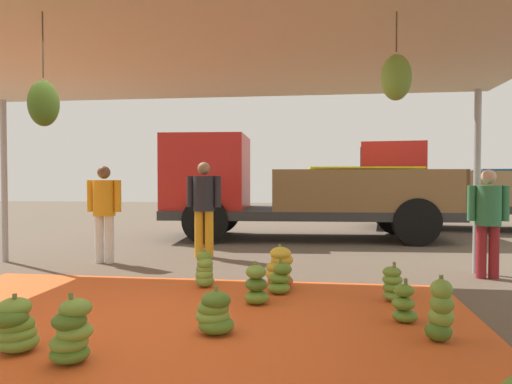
# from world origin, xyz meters

# --- Properties ---
(ground_plane) EXTENTS (40.00, 40.00, 0.00)m
(ground_plane) POSITION_xyz_m (0.00, 3.00, 0.00)
(ground_plane) COLOR brown
(tarp_orange) EXTENTS (6.20, 4.64, 0.01)m
(tarp_orange) POSITION_xyz_m (0.00, 0.00, 0.01)
(tarp_orange) COLOR #E05B23
(tarp_orange) RESTS_ON ground
(tent_canopy) EXTENTS (8.00, 7.00, 2.79)m
(tent_canopy) POSITION_xyz_m (0.00, -0.10, 2.70)
(tent_canopy) COLOR #9EA0A5
(tent_canopy) RESTS_ON ground
(banana_bunch_0) EXTENTS (0.33, 0.33, 0.58)m
(banana_bunch_0) POSITION_xyz_m (2.54, 0.04, 0.27)
(banana_bunch_0) COLOR #477523
(banana_bunch_0) RESTS_ON tarp_orange
(banana_bunch_2) EXTENTS (0.46, 0.46, 0.48)m
(banana_bunch_2) POSITION_xyz_m (-0.94, -0.68, 0.22)
(banana_bunch_2) COLOR #6B9E38
(banana_bunch_2) RESTS_ON tarp_orange
(banana_bunch_3) EXTENTS (0.36, 0.38, 0.42)m
(banana_bunch_3) POSITION_xyz_m (1.02, 1.61, 0.18)
(banana_bunch_3) COLOR #60932D
(banana_bunch_3) RESTS_ON tarp_orange
(banana_bunch_4) EXTENTS (0.41, 0.38, 0.54)m
(banana_bunch_4) POSITION_xyz_m (-0.36, -0.85, 0.24)
(banana_bunch_4) COLOR #518428
(banana_bunch_4) RESTS_ON tarp_orange
(banana_bunch_6) EXTENTS (0.32, 0.32, 0.43)m
(banana_bunch_6) POSITION_xyz_m (2.33, 0.58, 0.18)
(banana_bunch_6) COLOR #60932D
(banana_bunch_6) RESTS_ON tarp_orange
(banana_bunch_7) EXTENTS (0.46, 0.45, 0.42)m
(banana_bunch_7) POSITION_xyz_m (0.56, 0.01, 0.19)
(banana_bunch_7) COLOR #518428
(banana_bunch_7) RESTS_ON tarp_orange
(banana_bunch_8) EXTENTS (0.39, 0.39, 0.49)m
(banana_bunch_8) POSITION_xyz_m (0.80, 1.07, 0.21)
(banana_bunch_8) COLOR #60932D
(banana_bunch_8) RESTS_ON tarp_orange
(banana_bunch_9) EXTENTS (0.34, 0.34, 0.44)m
(banana_bunch_9) POSITION_xyz_m (2.34, 1.44, 0.19)
(banana_bunch_9) COLOR #6B9E38
(banana_bunch_9) RESTS_ON tarp_orange
(banana_bunch_10) EXTENTS (0.48, 0.47, 0.56)m
(banana_bunch_10) POSITION_xyz_m (0.99, 1.93, 0.26)
(banana_bunch_10) COLOR #996628
(banana_bunch_10) RESTS_ON tarp_orange
(banana_bunch_11) EXTENTS (0.31, 0.33, 0.50)m
(banana_bunch_11) POSITION_xyz_m (0.02, 1.84, 0.23)
(banana_bunch_11) COLOR #6B9E38
(banana_bunch_11) RESTS_ON tarp_orange
(cargo_truck_main) EXTENTS (6.68, 2.70, 2.40)m
(cargo_truck_main) POSITION_xyz_m (0.85, 7.11, 1.17)
(cargo_truck_main) COLOR #2D2D2D
(cargo_truck_main) RESTS_ON ground
(cargo_truck_far) EXTENTS (6.33, 2.97, 2.40)m
(cargo_truck_far) POSITION_xyz_m (5.39, 9.88, 1.17)
(cargo_truck_far) COLOR #2D2D2D
(cargo_truck_far) RESTS_ON ground
(worker_0) EXTENTS (0.56, 0.34, 1.54)m
(worker_0) POSITION_xyz_m (3.85, 2.94, 0.90)
(worker_0) COLOR maroon
(worker_0) RESTS_ON ground
(worker_1) EXTENTS (0.59, 0.36, 1.62)m
(worker_1) POSITION_xyz_m (-2.07, 3.41, 0.95)
(worker_1) COLOR silver
(worker_1) RESTS_ON ground
(worker_2) EXTENTS (0.62, 0.38, 1.70)m
(worker_2) POSITION_xyz_m (-0.57, 4.21, 0.99)
(worker_2) COLOR orange
(worker_2) RESTS_ON ground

